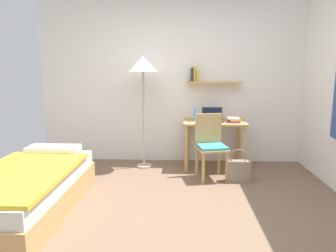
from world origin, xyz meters
The scene contains 10 objects.
ground_plane centered at (0.00, 0.00, 0.00)m, with size 5.28×5.28×0.00m, color brown.
wall_back centered at (0.01, 2.02, 1.30)m, with size 4.40×0.27×2.60m.
bed centered at (-1.54, -0.01, 0.24)m, with size 0.93×1.90×0.54m.
desk centered at (0.58, 1.70, 0.58)m, with size 0.94×0.58×0.72m.
desk_chair centered at (0.49, 1.19, 0.49)m, with size 0.47×0.48×0.89m.
standing_lamp centered at (-0.50, 1.63, 1.50)m, with size 0.43×0.43×1.69m.
laptop centered at (0.55, 1.70, 0.77)m, with size 0.32×0.22×0.21m.
water_bottle centered at (0.29, 1.69, 0.82)m, with size 0.06×0.06×0.21m, color #4C99DB.
book_stack centered at (0.87, 1.64, 0.75)m, with size 0.19×0.25×0.07m.
handbag centered at (0.85, 1.03, 0.16)m, with size 0.32×0.12×0.45m.
Camera 1 is at (0.09, -3.10, 1.50)m, focal length 33.78 mm.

